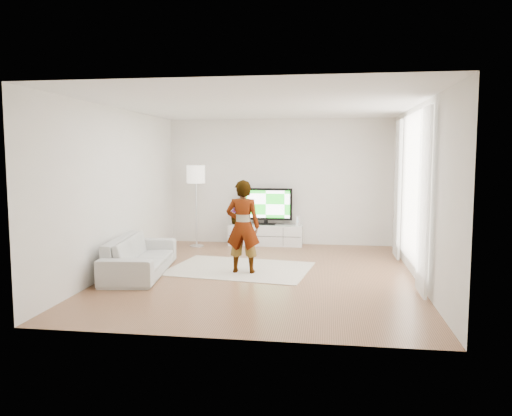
# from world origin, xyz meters

# --- Properties ---
(floor) EXTENTS (6.00, 6.00, 0.00)m
(floor) POSITION_xyz_m (0.00, 0.00, 0.00)
(floor) COLOR #9C6846
(floor) RESTS_ON ground
(ceiling) EXTENTS (6.00, 6.00, 0.00)m
(ceiling) POSITION_xyz_m (0.00, 0.00, 2.80)
(ceiling) COLOR white
(ceiling) RESTS_ON wall_back
(wall_left) EXTENTS (0.02, 6.00, 2.80)m
(wall_left) POSITION_xyz_m (-2.50, 0.00, 1.40)
(wall_left) COLOR silver
(wall_left) RESTS_ON floor
(wall_right) EXTENTS (0.02, 6.00, 2.80)m
(wall_right) POSITION_xyz_m (2.50, 0.00, 1.40)
(wall_right) COLOR silver
(wall_right) RESTS_ON floor
(wall_back) EXTENTS (5.00, 0.02, 2.80)m
(wall_back) POSITION_xyz_m (0.00, 3.00, 1.40)
(wall_back) COLOR silver
(wall_back) RESTS_ON floor
(wall_front) EXTENTS (5.00, 0.02, 2.80)m
(wall_front) POSITION_xyz_m (0.00, -3.00, 1.40)
(wall_front) COLOR silver
(wall_front) RESTS_ON floor
(window) EXTENTS (0.01, 2.60, 2.50)m
(window) POSITION_xyz_m (2.48, 0.30, 1.45)
(window) COLOR white
(window) RESTS_ON wall_right
(curtain_near) EXTENTS (0.04, 0.70, 2.60)m
(curtain_near) POSITION_xyz_m (2.40, -1.00, 1.35)
(curtain_near) COLOR white
(curtain_near) RESTS_ON floor
(curtain_far) EXTENTS (0.04, 0.70, 2.60)m
(curtain_far) POSITION_xyz_m (2.40, 1.60, 1.35)
(curtain_far) COLOR white
(curtain_far) RESTS_ON floor
(media_console) EXTENTS (1.63, 0.46, 0.46)m
(media_console) POSITION_xyz_m (-0.27, 2.76, 0.23)
(media_console) COLOR white
(media_console) RESTS_ON floor
(television) EXTENTS (1.17, 0.23, 0.81)m
(television) POSITION_xyz_m (-0.27, 2.79, 0.90)
(television) COLOR black
(television) RESTS_ON media_console
(game_console) EXTENTS (0.08, 0.16, 0.21)m
(game_console) POSITION_xyz_m (0.44, 2.76, 0.56)
(game_console) COLOR white
(game_console) RESTS_ON media_console
(potted_plant) EXTENTS (0.21, 0.21, 0.37)m
(potted_plant) POSITION_xyz_m (-0.97, 2.77, 0.64)
(potted_plant) COLOR #3F7238
(potted_plant) RESTS_ON media_console
(rug) EXTENTS (2.61, 2.05, 0.01)m
(rug) POSITION_xyz_m (-0.44, 0.34, 0.01)
(rug) COLOR beige
(rug) RESTS_ON floor
(player) EXTENTS (0.58, 0.38, 1.57)m
(player) POSITION_xyz_m (-0.33, 0.06, 0.80)
(player) COLOR #334772
(player) RESTS_ON rug
(sofa) EXTENTS (1.09, 2.22, 0.62)m
(sofa) POSITION_xyz_m (-2.04, -0.23, 0.31)
(sofa) COLOR beige
(sofa) RESTS_ON floor
(floor_lamp) EXTENTS (0.40, 0.40, 1.78)m
(floor_lamp) POSITION_xyz_m (-1.76, 2.38, 1.51)
(floor_lamp) COLOR silver
(floor_lamp) RESTS_ON floor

